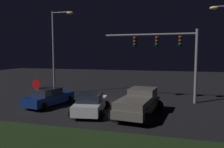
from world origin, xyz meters
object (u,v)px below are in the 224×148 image
at_px(pickup_truck, 139,101).
at_px(car_sedan_far, 49,97).
at_px(stop_sign, 36,88).
at_px(street_lamp_left, 57,43).
at_px(car_sedan, 91,104).
at_px(traffic_signal_gantry, 168,48).

bearing_deg(pickup_truck, car_sedan_far, 91.08).
bearing_deg(pickup_truck, stop_sign, 94.34).
distance_m(pickup_truck, car_sedan_far, 7.72).
height_order(pickup_truck, street_lamp_left, street_lamp_left).
height_order(car_sedan, stop_sign, stop_sign).
relative_size(car_sedan_far, traffic_signal_gantry, 0.56).
bearing_deg(car_sedan_far, pickup_truck, -83.09).
bearing_deg(stop_sign, street_lamp_left, 101.68).
relative_size(pickup_truck, traffic_signal_gantry, 0.67).
distance_m(traffic_signal_gantry, stop_sign, 11.84).
bearing_deg(car_sedan, traffic_signal_gantry, -52.18).
xyz_separation_m(car_sedan, traffic_signal_gantry, (5.22, 5.63, 4.16)).
relative_size(pickup_truck, street_lamp_left, 0.63).
distance_m(pickup_truck, street_lamp_left, 12.21).
xyz_separation_m(pickup_truck, car_sedan_far, (-7.68, 0.77, -0.26)).
height_order(pickup_truck, car_sedan, pickup_truck).
distance_m(car_sedan_far, street_lamp_left, 7.27).
distance_m(car_sedan, stop_sign, 5.23).
xyz_separation_m(pickup_truck, stop_sign, (-8.57, 0.37, 0.56)).
xyz_separation_m(car_sedan, street_lamp_left, (-6.23, 6.38, 4.74)).
bearing_deg(car_sedan_far, stop_sign, 126.90).
xyz_separation_m(traffic_signal_gantry, street_lamp_left, (-11.45, 0.74, 0.58)).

